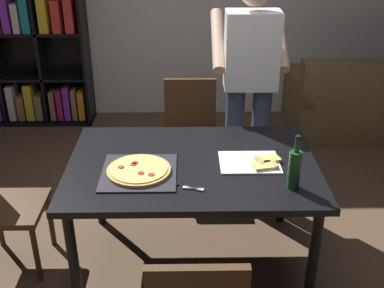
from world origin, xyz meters
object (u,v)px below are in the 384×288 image
couch (375,105)px  person_serving_pizza (250,80)px  bookshelf (20,38)px  chair_far_side (190,128)px  kitchen_scissors (181,187)px  dining_table (192,173)px  wine_bottle (295,168)px  pepperoni_pizza_on_tray (139,171)px

couch → person_serving_pizza: 2.02m
couch → bookshelf: 3.71m
couch → person_serving_pizza: size_ratio=0.97×
chair_far_side → kitchen_scissors: chair_far_side is taller
chair_far_side → couch: chair_far_side is taller
dining_table → kitchen_scissors: size_ratio=7.58×
person_serving_pizza → wine_bottle: (0.12, -1.07, -0.13)m
pepperoni_pizza_on_tray → couch: bearing=43.6°
dining_table → wine_bottle: bearing=-27.8°
couch → dining_table: bearing=-133.7°
chair_far_side → bookshelf: (-1.74, 1.37, 0.40)m
pepperoni_pizza_on_tray → kitchen_scissors: size_ratio=2.18×
dining_table → person_serving_pizza: size_ratio=0.86×
chair_far_side → wine_bottle: bearing=-67.0°
pepperoni_pizza_on_tray → dining_table: bearing=21.6°
person_serving_pizza → wine_bottle: person_serving_pizza is taller
person_serving_pizza → wine_bottle: 1.09m
person_serving_pizza → pepperoni_pizza_on_tray: (-0.75, -0.91, -0.23)m
bookshelf → couch: bearing=-6.1°
bookshelf → wine_bottle: 3.51m
couch → pepperoni_pizza_on_tray: couch is taller
bookshelf → wine_bottle: bearing=-49.4°
dining_table → bookshelf: (-1.74, 2.38, 0.23)m
couch → person_serving_pizza: person_serving_pizza is taller
bookshelf → kitchen_scissors: (1.67, -2.66, -0.16)m
dining_table → bookshelf: bookshelf is taller
chair_far_side → wine_bottle: (0.55, -1.29, 0.36)m
kitchen_scissors → person_serving_pizza: bearing=64.9°
person_serving_pizza → pepperoni_pizza_on_tray: size_ratio=4.03×
dining_table → bookshelf: 2.95m
person_serving_pizza → kitchen_scissors: (-0.50, -1.07, -0.24)m
dining_table → bookshelf: bearing=126.1°
dining_table → pepperoni_pizza_on_tray: (-0.31, -0.12, 0.09)m
pepperoni_pizza_on_tray → wine_bottle: (0.86, -0.17, 0.10)m
pepperoni_pizza_on_tray → kitchen_scissors: (0.24, -0.16, -0.01)m
bookshelf → dining_table: bearing=-53.9°
pepperoni_pizza_on_tray → wine_bottle: size_ratio=1.37×
couch → bookshelf: (-3.64, 0.39, 0.61)m
bookshelf → chair_far_side: bearing=-38.4°
wine_bottle → dining_table: bearing=152.2°
wine_bottle → bookshelf: bearing=130.6°
couch → pepperoni_pizza_on_tray: (-2.21, -2.11, 0.46)m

